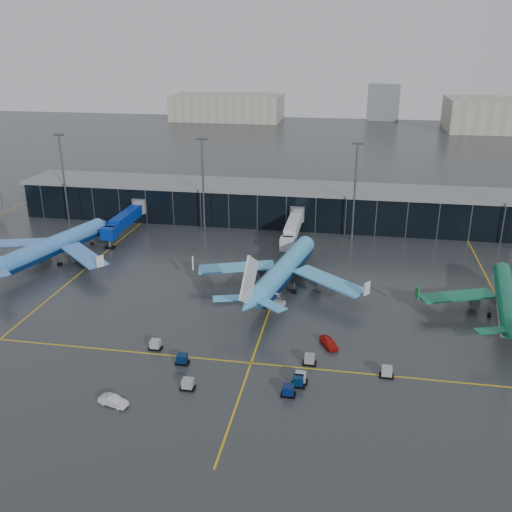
% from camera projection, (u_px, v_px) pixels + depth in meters
% --- Properties ---
extents(ground, '(600.00, 600.00, 0.00)m').
position_uv_depth(ground, '(214.00, 317.00, 108.21)').
color(ground, '#282B2D').
rests_on(ground, ground).
extents(terminal_pier, '(142.00, 17.00, 10.70)m').
position_uv_depth(terminal_pier, '(265.00, 203.00, 163.36)').
color(terminal_pier, black).
rests_on(terminal_pier, ground).
extents(jet_bridges, '(94.00, 27.50, 7.20)m').
position_uv_depth(jet_bridges, '(125.00, 219.00, 151.86)').
color(jet_bridges, '#595B60').
rests_on(jet_bridges, ground).
extents(flood_masts, '(203.00, 0.50, 25.50)m').
position_uv_depth(flood_masts, '(277.00, 185.00, 148.52)').
color(flood_masts, '#595B60').
rests_on(flood_masts, ground).
extents(distant_hangars, '(260.00, 71.00, 22.00)m').
position_uv_depth(distant_hangars, '(401.00, 111.00, 345.60)').
color(distant_hangars, '#B2AD99').
rests_on(distant_hangars, ground).
extents(taxi_lines, '(220.00, 120.00, 0.02)m').
position_uv_depth(taxi_lines, '(274.00, 298.00, 116.35)').
color(taxi_lines, gold).
rests_on(taxi_lines, ground).
extents(airliner_arkefly, '(47.92, 51.63, 13.28)m').
position_uv_depth(airliner_arkefly, '(53.00, 235.00, 133.12)').
color(airliner_arkefly, '#4488DF').
rests_on(airliner_arkefly, ground).
extents(airliner_klm_near, '(46.38, 50.61, 13.53)m').
position_uv_depth(airliner_klm_near, '(284.00, 258.00, 118.76)').
color(airliner_klm_near, '#45A8E3').
rests_on(airliner_klm_near, ground).
extents(airliner_aer_lingus, '(38.98, 42.89, 11.77)m').
position_uv_depth(airliner_aer_lingus, '(508.00, 287.00, 107.04)').
color(airliner_aer_lingus, '#0B6444').
rests_on(airliner_aer_lingus, ground).
extents(baggage_carts, '(40.62, 12.03, 1.70)m').
position_uv_depth(baggage_carts, '(262.00, 371.00, 89.17)').
color(baggage_carts, black).
rests_on(baggage_carts, ground).
extents(mobile_airstair, '(2.94, 3.65, 3.45)m').
position_uv_depth(mobile_airstair, '(278.00, 303.00, 112.25)').
color(mobile_airstair, silver).
rests_on(mobile_airstair, ground).
extents(service_van_red, '(3.85, 4.98, 1.58)m').
position_uv_depth(service_van_red, '(329.00, 342.00, 97.53)').
color(service_van_red, '#B0150D').
rests_on(service_van_red, ground).
extents(service_van_white, '(4.72, 2.64, 1.47)m').
position_uv_depth(service_van_white, '(113.00, 401.00, 81.83)').
color(service_van_white, silver).
rests_on(service_van_white, ground).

